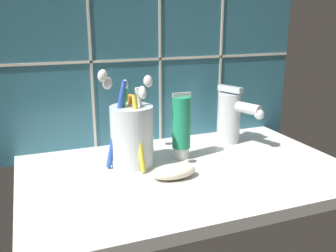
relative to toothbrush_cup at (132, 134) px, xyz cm
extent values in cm
cube|color=silver|center=(8.84, -5.74, -7.10)|extent=(59.71, 38.02, 2.00)
cube|color=#336B7F|center=(8.84, 13.51, 18.54)|extent=(69.71, 1.50, 53.28)
cube|color=beige|center=(8.84, 12.66, 12.14)|extent=(69.71, 0.24, 0.50)
cube|color=beige|center=(-4.59, 12.66, 18.54)|extent=(0.50, 0.24, 53.28)
cube|color=beige|center=(10.33, 12.66, 18.54)|extent=(0.50, 0.24, 53.28)
cube|color=beige|center=(25.26, 12.66, 18.54)|extent=(0.50, 0.24, 53.28)
cylinder|color=silver|center=(0.07, -0.01, -0.42)|extent=(8.02, 8.02, 11.36)
cylinder|color=white|center=(2.13, -0.32, 1.47)|extent=(2.91, 1.36, 14.48)
ellipsoid|color=white|center=(3.21, -0.51, 9.74)|extent=(2.16, 1.62, 2.40)
cylinder|color=orange|center=(0.53, 3.73, 0.68)|extent=(1.31, 5.76, 13.09)
ellipsoid|color=white|center=(0.73, 6.55, 8.09)|extent=(1.47, 2.45, 2.66)
cylinder|color=green|center=(-2.23, 0.40, 1.43)|extent=(3.98, 1.16, 14.46)
ellipsoid|color=white|center=(-3.98, 0.51, 9.64)|extent=(2.19, 1.44, 2.50)
cylinder|color=blue|center=(-2.93, -0.46, 2.20)|extent=(4.50, 1.09, 16.02)
ellipsoid|color=white|center=(-4.97, -0.37, 11.19)|extent=(2.19, 1.39, 2.52)
cylinder|color=yellow|center=(0.44, -3.13, 0.98)|extent=(1.41, 4.38, 13.59)
ellipsoid|color=white|center=(0.68, -5.11, 8.73)|extent=(1.55, 2.33, 2.55)
cylinder|color=white|center=(10.04, -0.01, -4.99)|extent=(3.07, 3.07, 2.23)
cylinder|color=#1E8C60|center=(10.04, -0.01, 1.20)|extent=(3.61, 3.61, 10.16)
cube|color=silver|center=(10.04, -0.01, 6.68)|extent=(3.79, 0.36, 0.80)
cylinder|color=silver|center=(23.85, 5.43, -0.61)|extent=(5.02, 5.02, 11.00)
cylinder|color=silver|center=(25.21, 1.76, 2.47)|extent=(4.85, 8.11, 2.26)
sphere|color=silver|center=(26.58, -1.90, 1.72)|extent=(2.11, 2.11, 2.11)
cube|color=silver|center=(23.85, 5.43, 5.89)|extent=(3.41, 6.11, 1.20)
ellipsoid|color=silver|center=(4.97, -8.55, -4.90)|extent=(8.11, 4.43, 2.40)
camera|label=1|loc=(-17.68, -64.22, 20.84)|focal=40.00mm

